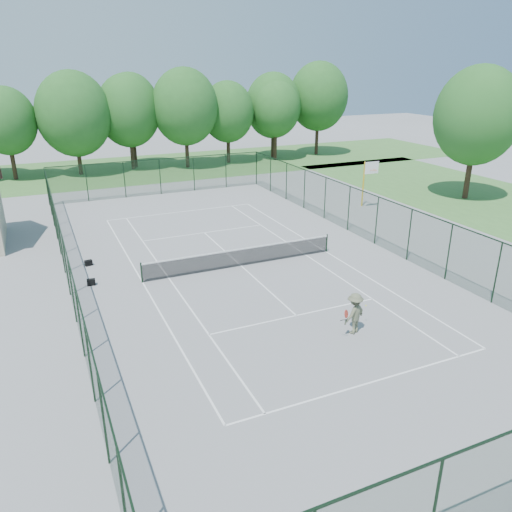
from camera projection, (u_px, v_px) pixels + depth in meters
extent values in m
plane|color=gray|center=(241.00, 266.00, 27.67)|extent=(140.00, 140.00, 0.00)
cube|color=#4A813A|center=(134.00, 169.00, 53.21)|extent=(80.00, 16.00, 0.01)
cube|color=#4A813A|center=(497.00, 203.00, 40.23)|extent=(14.00, 40.00, 0.01)
cube|color=white|center=(181.00, 212.00, 37.79)|extent=(10.97, 0.08, 0.01)
cube|color=white|center=(371.00, 382.00, 17.55)|extent=(10.97, 0.08, 0.01)
cube|color=white|center=(204.00, 233.00, 33.12)|extent=(8.23, 0.08, 0.01)
cube|color=white|center=(296.00, 315.00, 22.22)|extent=(8.23, 0.08, 0.01)
cube|color=white|center=(326.00, 252.00, 29.76)|extent=(0.08, 23.77, 0.01)
cube|color=white|center=(143.00, 282.00, 25.58)|extent=(0.08, 23.77, 0.01)
cube|color=white|center=(306.00, 255.00, 29.24)|extent=(0.08, 23.77, 0.01)
cube|color=white|center=(169.00, 278.00, 26.10)|extent=(0.08, 23.77, 0.01)
cube|color=white|center=(241.00, 266.00, 27.67)|extent=(0.08, 12.80, 0.01)
cylinder|color=black|center=(141.00, 273.00, 25.37)|extent=(0.08, 0.08, 1.10)
cylinder|color=black|center=(327.00, 243.00, 29.57)|extent=(0.08, 0.08, 1.10)
cube|color=black|center=(241.00, 258.00, 27.49)|extent=(11.00, 0.02, 0.96)
cube|color=white|center=(241.00, 249.00, 27.31)|extent=(11.00, 0.05, 0.07)
cube|color=#18381E|center=(160.00, 177.00, 42.45)|extent=(18.00, 0.02, 3.00)
cube|color=#18381E|center=(376.00, 221.00, 30.56)|extent=(0.02, 36.00, 3.00)
cube|color=#18381E|center=(66.00, 266.00, 23.70)|extent=(0.02, 36.00, 3.00)
cube|color=black|center=(159.00, 159.00, 41.91)|extent=(18.00, 0.05, 0.05)
cube|color=black|center=(379.00, 197.00, 30.02)|extent=(0.05, 36.00, 0.05)
cube|color=black|center=(62.00, 236.00, 23.16)|extent=(0.05, 36.00, 0.05)
cylinder|color=#3C261B|center=(132.00, 149.00, 52.45)|extent=(0.40, 0.40, 4.20)
ellipsoid|color=#2C6B28|center=(128.00, 111.00, 51.05)|extent=(6.40, 6.40, 7.40)
cylinder|color=#3C261B|center=(273.00, 140.00, 58.75)|extent=(0.40, 0.40, 4.20)
ellipsoid|color=#2C6B28|center=(273.00, 106.00, 57.34)|extent=(6.40, 6.40, 7.40)
cylinder|color=gold|center=(363.00, 184.00, 38.70)|extent=(0.12, 0.12, 3.50)
cube|color=gold|center=(368.00, 165.00, 37.74)|extent=(0.08, 0.90, 0.08)
cube|color=white|center=(372.00, 168.00, 37.41)|extent=(1.20, 0.05, 0.90)
torus|color=#DC561B|center=(374.00, 170.00, 37.26)|extent=(0.48, 0.48, 0.02)
cylinder|color=#3C261B|center=(469.00, 170.00, 40.80)|extent=(0.44, 0.44, 4.66)
ellipsoid|color=#2C6B28|center=(477.00, 116.00, 39.24)|extent=(6.66, 6.66, 7.77)
cube|color=black|center=(91.00, 282.00, 25.22)|extent=(0.43, 0.28, 0.32)
cube|color=black|center=(88.00, 263.00, 27.68)|extent=(0.44, 0.32, 0.31)
imported|color=#5F6449|center=(354.00, 313.00, 20.51)|extent=(1.30, 1.01, 1.78)
sphere|color=#DBEC44|center=(366.00, 306.00, 21.18)|extent=(0.07, 0.07, 0.07)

